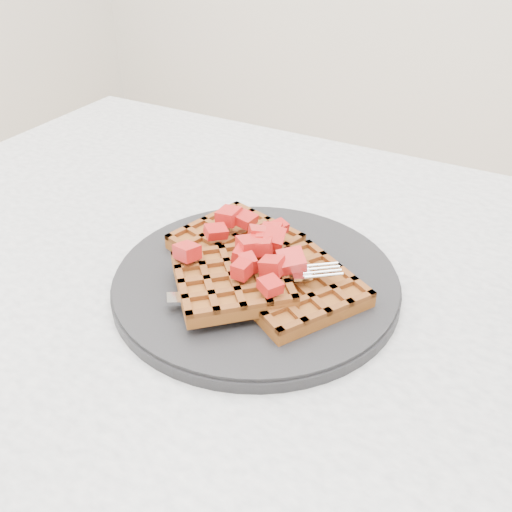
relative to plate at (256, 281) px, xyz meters
The scene contains 5 objects.
table 0.13m from the plate, 11.64° to the left, with size 1.20×0.80×0.75m.
plate is the anchor object (origin of this frame).
waffles 0.02m from the plate, 87.49° to the right, with size 0.24×0.22×0.03m.
strawberry_pile 0.05m from the plate, 90.00° to the right, with size 0.15×0.15×0.02m, color #950203, non-canonical shape.
fork 0.04m from the plate, 45.59° to the right, with size 0.02×0.18×0.02m, color silver, non-canonical shape.
Camera 1 is at (0.18, -0.43, 1.11)m, focal length 40.00 mm.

